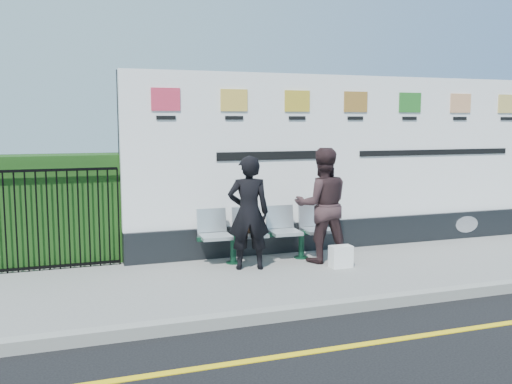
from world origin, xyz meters
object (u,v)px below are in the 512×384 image
(billboard, at_px, (352,173))
(woman_left, at_px, (249,213))
(bench, at_px, (268,246))
(woman_right, at_px, (322,205))

(billboard, height_order, woman_left, billboard)
(billboard, xyz_separation_m, bench, (-1.79, -0.54, -1.07))
(billboard, height_order, woman_right, billboard)
(bench, xyz_separation_m, woman_left, (-0.45, -0.38, 0.62))
(billboard, relative_size, woman_left, 4.67)
(bench, height_order, woman_left, woman_left)
(bench, relative_size, woman_left, 1.28)
(billboard, relative_size, bench, 3.66)
(billboard, distance_m, bench, 2.15)
(billboard, distance_m, woman_left, 2.46)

